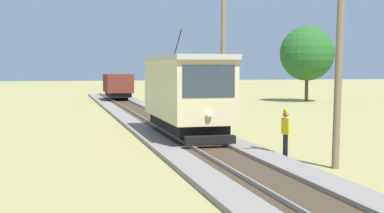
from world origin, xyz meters
TOP-DOWN VIEW (x-y plane):
  - red_tram at (0.00, 18.95)m, footprint 2.60×8.54m
  - freight_car at (0.00, 47.51)m, footprint 2.40×5.20m
  - utility_pole_near_tram at (3.09, 10.42)m, footprint 1.40×0.52m
  - utility_pole_mid at (3.09, 23.33)m, footprint 1.40×0.58m
  - track_worker at (2.41, 13.10)m, footprint 0.31×0.42m
  - tree_right_near at (17.55, 43.52)m, footprint 5.19×5.19m

SIDE VIEW (x-z plane):
  - track_worker at x=2.41m, z-range 0.09..1.88m
  - freight_car at x=0.00m, z-range 0.40..2.71m
  - red_tram at x=0.00m, z-range -0.20..4.59m
  - utility_pole_near_tram at x=3.09m, z-range 0.10..7.81m
  - utility_pole_mid at x=3.09m, z-range 0.10..8.48m
  - tree_right_near at x=17.55m, z-range 0.99..8.19m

